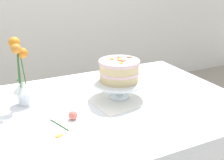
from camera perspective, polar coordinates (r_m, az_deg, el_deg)
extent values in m
cube|color=white|center=(1.47, -1.07, -5.26)|extent=(1.40, 1.00, 0.03)
cylinder|color=brown|center=(2.22, 8.79, -6.72)|extent=(0.06, 0.06, 0.71)
cube|color=white|center=(1.53, 1.40, -3.56)|extent=(0.36, 0.36, 0.00)
cylinder|color=silver|center=(1.53, 1.40, -3.34)|extent=(0.11, 0.11, 0.01)
cylinder|color=silver|center=(1.51, 1.42, -1.87)|extent=(0.03, 0.03, 0.07)
cylinder|color=silver|center=(1.49, 1.43, -0.33)|extent=(0.29, 0.29, 0.01)
cylinder|color=beige|center=(1.48, 1.44, 0.62)|extent=(0.20, 0.20, 0.04)
cylinder|color=beige|center=(1.47, 1.45, 1.62)|extent=(0.21, 0.21, 0.01)
cylinder|color=beige|center=(1.46, 1.46, 2.63)|extent=(0.20, 0.20, 0.04)
cylinder|color=beige|center=(1.46, 1.47, 3.70)|extent=(0.21, 0.21, 0.02)
ellipsoid|color=yellow|center=(1.46, 1.49, 4.24)|extent=(0.04, 0.03, 0.01)
ellipsoid|color=#E56B51|center=(1.44, 2.33, 4.03)|extent=(0.04, 0.04, 0.01)
ellipsoid|color=pink|center=(1.45, 1.57, 4.12)|extent=(0.04, 0.03, 0.01)
ellipsoid|color=orange|center=(1.45, 1.51, 4.14)|extent=(0.02, 0.04, 0.01)
ellipsoid|color=orange|center=(1.47, 0.04, 4.32)|extent=(0.02, 0.03, 0.01)
ellipsoid|color=yellow|center=(1.40, 1.84, 3.49)|extent=(0.03, 0.03, 0.01)
ellipsoid|color=#E56B51|center=(1.50, 3.57, 4.63)|extent=(0.04, 0.04, 0.01)
ellipsoid|color=#E56B51|center=(1.50, 1.50, 4.64)|extent=(0.03, 0.04, 0.01)
cylinder|color=silver|center=(1.51, -17.34, -3.51)|extent=(0.06, 0.06, 0.07)
cone|color=silver|center=(1.49, -17.60, -1.32)|extent=(0.10, 0.10, 0.06)
cylinder|color=#2D6028|center=(1.46, -17.54, 2.06)|extent=(0.02, 0.01, 0.16)
sphere|color=orange|center=(1.44, -17.65, 5.20)|extent=(0.05, 0.05, 0.05)
cylinder|color=#2D6028|center=(1.47, -18.47, 3.06)|extent=(0.01, 0.03, 0.21)
sphere|color=orange|center=(1.45, -19.15, 7.14)|extent=(0.06, 0.06, 0.06)
cylinder|color=#2D6028|center=(1.44, -18.25, 2.33)|extent=(0.01, 0.02, 0.20)
sphere|color=orange|center=(1.40, -18.81, 6.00)|extent=(0.05, 0.05, 0.05)
ellipsoid|color=#236B2D|center=(1.45, -18.29, 0.15)|extent=(0.04, 0.05, 0.01)
cylinder|color=#2D6028|center=(1.29, -10.63, -8.87)|extent=(0.05, 0.13, 0.01)
sphere|color=#ED7260|center=(1.32, -7.91, -7.04)|extent=(0.04, 0.04, 0.04)
ellipsoid|color=orange|center=(1.21, -10.62, -11.00)|extent=(0.04, 0.03, 0.00)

